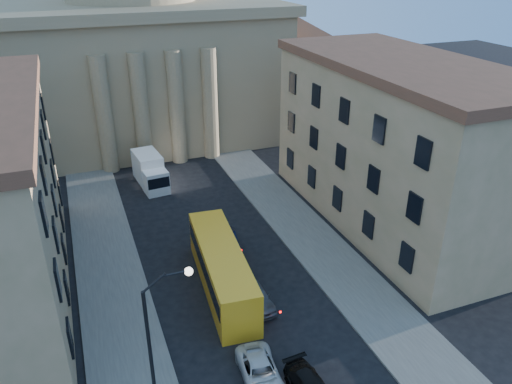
% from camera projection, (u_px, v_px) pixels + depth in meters
% --- Properties ---
extents(sidewalk_left, '(5.00, 60.00, 0.15)m').
position_uv_depth(sidewalk_left, '(116.00, 304.00, 35.50)').
color(sidewalk_left, '#53514C').
rests_on(sidewalk_left, ground).
extents(sidewalk_right, '(5.00, 60.00, 0.15)m').
position_uv_depth(sidewalk_right, '(328.00, 256.00, 40.99)').
color(sidewalk_right, '#53514C').
rests_on(sidewalk_right, ground).
extents(church, '(68.02, 28.76, 36.60)m').
position_uv_depth(church, '(136.00, 43.00, 64.49)').
color(church, '#867453').
rests_on(church, ground).
extents(building_right, '(11.60, 26.60, 14.70)m').
position_uv_depth(building_right, '(397.00, 144.00, 43.86)').
color(building_right, tan).
rests_on(building_right, ground).
extents(street_lamp, '(2.62, 0.44, 8.83)m').
position_uv_depth(street_lamp, '(159.00, 333.00, 25.32)').
color(street_lamp, black).
rests_on(street_lamp, ground).
extents(car_left_mid, '(2.61, 4.84, 1.29)m').
position_uv_depth(car_left_mid, '(260.00, 372.00, 29.02)').
color(car_left_mid, silver).
rests_on(car_left_mid, ground).
extents(car_right_far, '(1.93, 4.45, 1.49)m').
position_uv_depth(car_right_far, '(255.00, 296.00, 35.27)').
color(car_right_far, '#4D4E53').
rests_on(car_right_far, ground).
extents(car_right_distant, '(1.72, 3.98, 1.27)m').
position_uv_depth(car_right_distant, '(228.00, 240.00, 42.23)').
color(car_right_distant, black).
rests_on(car_right_distant, ground).
extents(city_bus, '(3.78, 12.27, 3.40)m').
position_uv_depth(city_bus, '(222.00, 268.00, 36.51)').
color(city_bus, '#F5A51B').
rests_on(city_bus, ground).
extents(box_truck, '(2.98, 6.31, 3.36)m').
position_uv_depth(box_truck, '(150.00, 172.00, 52.86)').
color(box_truck, silver).
rests_on(box_truck, ground).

